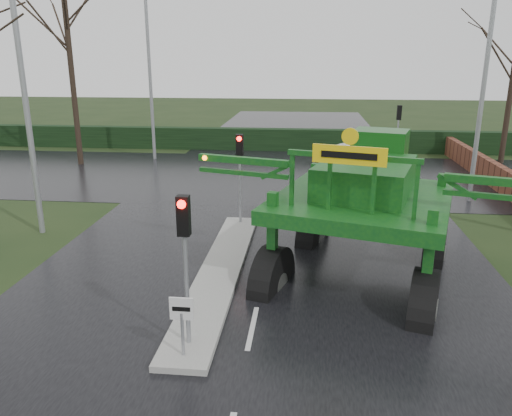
# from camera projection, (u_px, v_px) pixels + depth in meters

# --- Properties ---
(ground) EXTENTS (140.00, 140.00, 0.00)m
(ground) POSITION_uv_depth(u_px,v_px,m) (252.00, 328.00, 11.91)
(ground) COLOR black
(ground) RESTS_ON ground
(road_main) EXTENTS (14.00, 80.00, 0.02)m
(road_main) POSITION_uv_depth(u_px,v_px,m) (278.00, 208.00, 21.43)
(road_main) COLOR black
(road_main) RESTS_ON ground
(road_cross) EXTENTS (80.00, 12.00, 0.02)m
(road_cross) POSITION_uv_depth(u_px,v_px,m) (285.00, 176.00, 27.15)
(road_cross) COLOR black
(road_cross) RESTS_ON ground
(median_island) EXTENTS (1.20, 10.00, 0.16)m
(median_island) POSITION_uv_depth(u_px,v_px,m) (220.00, 271.00, 14.87)
(median_island) COLOR gray
(median_island) RESTS_ON ground
(hedge_row) EXTENTS (44.00, 0.90, 1.50)m
(hedge_row) POSITION_uv_depth(u_px,v_px,m) (291.00, 140.00, 34.55)
(hedge_row) COLOR black
(hedge_row) RESTS_ON ground
(brick_wall) EXTENTS (0.40, 20.00, 1.20)m
(brick_wall) POSITION_uv_depth(u_px,v_px,m) (487.00, 170.00, 25.93)
(brick_wall) COLOR #592D1E
(brick_wall) RESTS_ON ground
(keep_left_sign) EXTENTS (0.50, 0.07, 1.35)m
(keep_left_sign) POSITION_uv_depth(u_px,v_px,m) (182.00, 317.00, 10.31)
(keep_left_sign) COLOR gray
(keep_left_sign) RESTS_ON ground
(traffic_signal_near) EXTENTS (0.26, 0.33, 3.52)m
(traffic_signal_near) POSITION_uv_depth(u_px,v_px,m) (184.00, 239.00, 10.33)
(traffic_signal_near) COLOR gray
(traffic_signal_near) RESTS_ON ground
(traffic_signal_mid) EXTENTS (0.26, 0.33, 3.52)m
(traffic_signal_mid) POSITION_uv_depth(u_px,v_px,m) (240.00, 160.00, 18.43)
(traffic_signal_mid) COLOR gray
(traffic_signal_mid) RESTS_ON ground
(traffic_signal_far) EXTENTS (0.26, 0.33, 3.52)m
(traffic_signal_far) POSITION_uv_depth(u_px,v_px,m) (398.00, 121.00, 29.57)
(traffic_signal_far) COLOR gray
(traffic_signal_far) RESTS_ON ground
(street_light_left_near) EXTENTS (3.85, 0.30, 10.00)m
(street_light_left_near) POSITION_uv_depth(u_px,v_px,m) (29.00, 64.00, 16.71)
(street_light_left_near) COLOR gray
(street_light_left_near) RESTS_ON ground
(street_light_right) EXTENTS (3.85, 0.30, 10.00)m
(street_light_right) POSITION_uv_depth(u_px,v_px,m) (479.00, 63.00, 20.79)
(street_light_right) COLOR gray
(street_light_right) RESTS_ON ground
(street_light_left_far) EXTENTS (3.85, 0.30, 10.00)m
(street_light_left_far) POSITION_uv_depth(u_px,v_px,m) (154.00, 61.00, 30.04)
(street_light_left_far) COLOR gray
(street_light_left_far) RESTS_ON ground
(tree_left_far) EXTENTS (7.70, 7.70, 13.26)m
(tree_left_far) POSITION_uv_depth(u_px,v_px,m) (68.00, 40.00, 28.23)
(tree_left_far) COLOR black
(tree_left_far) RESTS_ON ground
(crop_sprayer) EXTENTS (9.89, 7.47, 5.74)m
(crop_sprayer) POSITION_uv_depth(u_px,v_px,m) (276.00, 191.00, 13.63)
(crop_sprayer) COLOR black
(crop_sprayer) RESTS_ON ground
(white_sedan) EXTENTS (4.30, 2.12, 1.36)m
(white_sedan) POSITION_uv_depth(u_px,v_px,m) (356.00, 168.00, 29.14)
(white_sedan) COLOR white
(white_sedan) RESTS_ON ground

